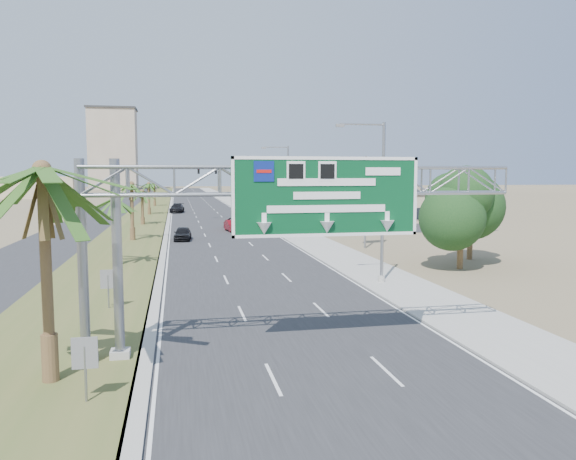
# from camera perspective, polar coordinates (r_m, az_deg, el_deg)

# --- Properties ---
(road) EXTENTS (12.00, 300.00, 0.02)m
(road) POSITION_cam_1_polar(r_m,az_deg,el_deg) (121.23, -8.88, 2.44)
(road) COLOR #28282B
(road) RESTS_ON ground
(sidewalk_right) EXTENTS (4.00, 300.00, 0.10)m
(sidewalk_right) POSITION_cam_1_polar(r_m,az_deg,el_deg) (121.88, -4.88, 2.52)
(sidewalk_right) COLOR #9E9B93
(sidewalk_right) RESTS_ON ground
(median_grass) EXTENTS (7.00, 300.00, 0.12)m
(median_grass) POSITION_cam_1_polar(r_m,az_deg,el_deg) (121.22, -13.61, 2.37)
(median_grass) COLOR #4C5927
(median_grass) RESTS_ON ground
(opposing_road) EXTENTS (8.00, 300.00, 0.02)m
(opposing_road) POSITION_cam_1_polar(r_m,az_deg,el_deg) (121.71, -16.91, 2.27)
(opposing_road) COLOR #28282B
(opposing_road) RESTS_ON ground
(sign_gantry) EXTENTS (16.75, 1.24, 7.50)m
(sign_gantry) POSITION_cam_1_polar(r_m,az_deg,el_deg) (21.25, -0.42, 3.57)
(sign_gantry) COLOR gray
(sign_gantry) RESTS_ON ground
(palm_near) EXTENTS (5.70, 5.70, 8.35)m
(palm_near) POSITION_cam_1_polar(r_m,az_deg,el_deg) (19.37, -23.72, 5.46)
(palm_near) COLOR brown
(palm_near) RESTS_ON ground
(palm_row_b) EXTENTS (3.99, 3.99, 5.95)m
(palm_row_b) POSITION_cam_1_polar(r_m,az_deg,el_deg) (43.20, -17.19, 2.88)
(palm_row_b) COLOR brown
(palm_row_b) RESTS_ON ground
(palm_row_c) EXTENTS (3.99, 3.99, 6.75)m
(palm_row_c) POSITION_cam_1_polar(r_m,az_deg,el_deg) (59.11, -15.63, 4.37)
(palm_row_c) COLOR brown
(palm_row_c) RESTS_ON ground
(palm_row_d) EXTENTS (3.99, 3.99, 5.45)m
(palm_row_d) POSITION_cam_1_polar(r_m,az_deg,el_deg) (77.09, -14.61, 3.74)
(palm_row_d) COLOR brown
(palm_row_d) RESTS_ON ground
(palm_row_e) EXTENTS (3.99, 3.99, 6.15)m
(palm_row_e) POSITION_cam_1_polar(r_m,az_deg,el_deg) (96.05, -13.97, 4.52)
(palm_row_e) COLOR brown
(palm_row_e) RESTS_ON ground
(palm_row_f) EXTENTS (3.99, 3.99, 5.75)m
(palm_row_f) POSITION_cam_1_polar(r_m,az_deg,el_deg) (121.03, -13.43, 4.57)
(palm_row_f) COLOR brown
(palm_row_f) RESTS_ON ground
(streetlight_near) EXTENTS (3.27, 0.44, 10.00)m
(streetlight_near) POSITION_cam_1_polar(r_m,az_deg,el_deg) (35.24, 9.29, 2.14)
(streetlight_near) COLOR gray
(streetlight_near) RESTS_ON ground
(streetlight_mid) EXTENTS (3.27, 0.44, 10.00)m
(streetlight_mid) POSITION_cam_1_polar(r_m,az_deg,el_deg) (64.17, -0.17, 3.81)
(streetlight_mid) COLOR gray
(streetlight_mid) RESTS_ON ground
(streetlight_far) EXTENTS (3.27, 0.44, 10.00)m
(streetlight_far) POSITION_cam_1_polar(r_m,az_deg,el_deg) (99.72, -4.17, 4.48)
(streetlight_far) COLOR gray
(streetlight_far) RESTS_ON ground
(signal_mast) EXTENTS (10.28, 0.71, 8.00)m
(signal_mast) POSITION_cam_1_polar(r_m,az_deg,el_deg) (83.55, -4.25, 4.35)
(signal_mast) COLOR gray
(signal_mast) RESTS_ON ground
(store_building) EXTENTS (18.00, 10.00, 4.00)m
(store_building) POSITION_cam_1_polar(r_m,az_deg,el_deg) (81.69, 8.09, 2.28)
(store_building) COLOR tan
(store_building) RESTS_ON ground
(oak_near) EXTENTS (4.50, 4.50, 6.80)m
(oak_near) POSITION_cam_1_polar(r_m,az_deg,el_deg) (42.09, 17.22, 2.31)
(oak_near) COLOR brown
(oak_near) RESTS_ON ground
(oak_far) EXTENTS (3.50, 3.50, 5.60)m
(oak_far) POSITION_cam_1_polar(r_m,az_deg,el_deg) (47.08, 18.09, 1.75)
(oak_far) COLOR brown
(oak_far) RESTS_ON ground
(median_signback_a) EXTENTS (0.75, 0.08, 2.08)m
(median_signback_a) POSITION_cam_1_polar(r_m,az_deg,el_deg) (17.98, -19.93, -12.13)
(median_signback_a) COLOR gray
(median_signback_a) RESTS_ON ground
(median_signback_b) EXTENTS (0.75, 0.08, 2.08)m
(median_signback_b) POSITION_cam_1_polar(r_m,az_deg,el_deg) (29.63, -17.81, -5.06)
(median_signback_b) COLOR gray
(median_signback_b) RESTS_ON ground
(tower_distant) EXTENTS (20.00, 16.00, 35.00)m
(tower_distant) POSITION_cam_1_polar(r_m,az_deg,el_deg) (262.53, -17.33, 7.81)
(tower_distant) COLOR tan
(tower_distant) RESTS_ON ground
(building_distant_left) EXTENTS (24.00, 14.00, 6.00)m
(building_distant_left) POSITION_cam_1_polar(r_m,az_deg,el_deg) (175.57, -24.49, 3.97)
(building_distant_left) COLOR tan
(building_distant_left) RESTS_ON ground
(building_distant_right) EXTENTS (20.00, 12.00, 5.00)m
(building_distant_right) POSITION_cam_1_polar(r_m,az_deg,el_deg) (155.01, 1.80, 4.13)
(building_distant_right) COLOR tan
(building_distant_right) RESTS_ON ground
(car_left_lane) EXTENTS (2.00, 4.24, 1.40)m
(car_left_lane) POSITION_cam_1_polar(r_m,az_deg,el_deg) (58.80, -10.65, -0.37)
(car_left_lane) COLOR black
(car_left_lane) RESTS_ON ground
(car_mid_lane) EXTENTS (1.93, 4.20, 1.34)m
(car_mid_lane) POSITION_cam_1_polar(r_m,az_deg,el_deg) (67.16, -5.63, 0.42)
(car_mid_lane) COLOR #650912
(car_mid_lane) RESTS_ON ground
(car_right_lane) EXTENTS (2.18, 4.63, 1.28)m
(car_right_lane) POSITION_cam_1_polar(r_m,az_deg,el_deg) (70.78, -5.46, 0.68)
(car_right_lane) COLOR gray
(car_right_lane) RESTS_ON ground
(car_far) EXTENTS (2.82, 5.62, 1.57)m
(car_far) POSITION_cam_1_polar(r_m,az_deg,el_deg) (100.89, -11.21, 2.18)
(car_far) COLOR black
(car_far) RESTS_ON ground
(pole_sign_red_near) EXTENTS (2.42, 0.69, 8.46)m
(pole_sign_red_near) POSITION_cam_1_polar(r_m,az_deg,el_deg) (51.83, 7.92, 5.41)
(pole_sign_red_near) COLOR gray
(pole_sign_red_near) RESTS_ON ground
(pole_sign_blue) EXTENTS (2.01, 0.76, 7.05)m
(pole_sign_blue) POSITION_cam_1_polar(r_m,az_deg,el_deg) (73.07, 0.86, 4.37)
(pole_sign_blue) COLOR gray
(pole_sign_blue) RESTS_ON ground
(pole_sign_red_far) EXTENTS (2.22, 0.63, 8.42)m
(pole_sign_red_far) POSITION_cam_1_polar(r_m,az_deg,el_deg) (92.77, -1.37, 5.61)
(pole_sign_red_far) COLOR gray
(pole_sign_red_far) RESTS_ON ground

